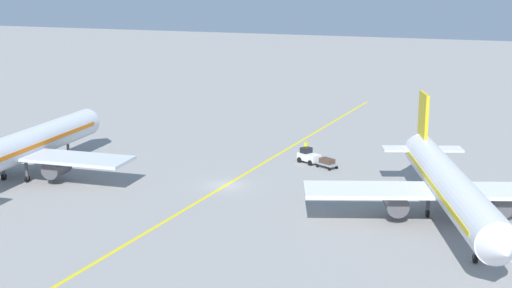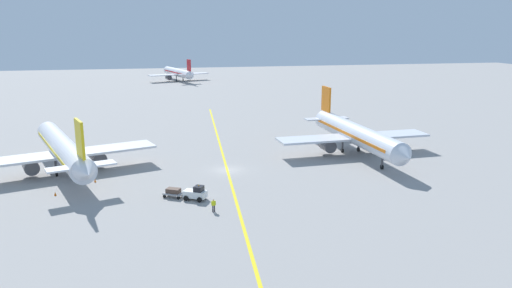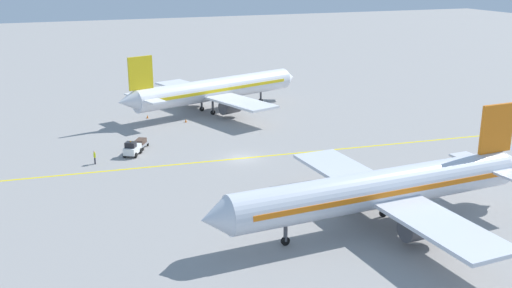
{
  "view_description": "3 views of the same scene",
  "coord_description": "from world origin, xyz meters",
  "views": [
    {
      "loc": [
        -30.42,
        72.52,
        23.8
      ],
      "look_at": [
        -2.53,
        -3.22,
        4.39
      ],
      "focal_mm": 50.0,
      "sensor_mm": 36.0,
      "label": 1
    },
    {
      "loc": [
        -11.16,
        -76.08,
        22.63
      ],
      "look_at": [
        4.98,
        1.25,
        3.77
      ],
      "focal_mm": 35.0,
      "sensor_mm": 36.0,
      "label": 2
    },
    {
      "loc": [
        68.6,
        -24.16,
        24.09
      ],
      "look_at": [
        2.87,
        0.79,
        2.65
      ],
      "focal_mm": 42.0,
      "sensor_mm": 36.0,
      "label": 3
    }
  ],
  "objects": [
    {
      "name": "apron_yellow_centreline",
      "position": [
        0.0,
        0.0,
        0.0
      ],
      "size": [
        8.74,
        119.74,
        0.01
      ],
      "primitive_type": "cube",
      "rotation": [
        0.0,
        0.0,
        -0.07
      ],
      "color": "yellow",
      "rests_on": "ground"
    },
    {
      "name": "baggage_tug_white",
      "position": [
        -6.16,
        -12.95,
        0.9
      ],
      "size": [
        3.35,
        2.83,
        2.11
      ],
      "color": "white",
      "rests_on": "ground"
    },
    {
      "name": "traffic_cone_near_nose",
      "position": [
        -20.08,
        -2.26,
        0.28
      ],
      "size": [
        0.32,
        0.32,
        0.55
      ],
      "primitive_type": "cone",
      "color": "orange",
      "rests_on": "ground"
    },
    {
      "name": "ground_plane",
      "position": [
        0.0,
        0.0,
        0.0
      ],
      "size": [
        400.0,
        400.0,
        0.0
      ],
      "primitive_type": "plane",
      "color": "gray"
    },
    {
      "name": "ground_crew_worker",
      "position": [
        -4.39,
        -17.88,
        0.91
      ],
      "size": [
        0.58,
        0.23,
        1.68
      ],
      "color": "#23232D",
      "rests_on": "ground"
    },
    {
      "name": "airplane_at_gate",
      "position": [
        -25.17,
        4.05,
        3.71
      ],
      "size": [
        28.19,
        34.57,
        10.6
      ],
      "color": "white",
      "rests_on": "ground"
    },
    {
      "name": "baggage_cart_trailing",
      "position": [
        -9.03,
        -11.33,
        0.76
      ],
      "size": [
        2.95,
        2.5,
        1.24
      ],
      "color": "gray",
      "rests_on": "ground"
    },
    {
      "name": "traffic_cone_mid_apron",
      "position": [
        -24.79,
        -7.4,
        0.28
      ],
      "size": [
        0.32,
        0.32,
        0.55
      ],
      "primitive_type": "cone",
      "color": "orange",
      "rests_on": "ground"
    },
    {
      "name": "airplane_adjacent_stand",
      "position": [
        23.92,
        5.39,
        3.71
      ],
      "size": [
        28.25,
        35.53,
        10.6
      ],
      "color": "silver",
      "rests_on": "ground"
    }
  ]
}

